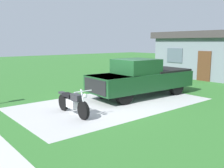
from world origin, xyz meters
TOP-DOWN VIEW (x-y plane):
  - ground_plane at (0.00, 0.00)m, footprint 80.00×80.00m
  - driveway_pad at (0.00, 0.00)m, footprint 4.79×8.57m
  - motorcycle at (0.39, -2.31)m, footprint 2.21×0.70m
  - pickup_truck at (-0.25, 2.15)m, footprint 2.31×5.73m
  - neighbor_house at (-0.97, 11.68)m, footprint 9.60×5.60m

SIDE VIEW (x-z plane):
  - ground_plane at x=0.00m, z-range 0.00..0.00m
  - driveway_pad at x=0.00m, z-range 0.00..0.01m
  - motorcycle at x=0.39m, z-range -0.07..1.02m
  - pickup_truck at x=-0.25m, z-range 0.00..1.90m
  - neighbor_house at x=-0.97m, z-range 0.04..3.54m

